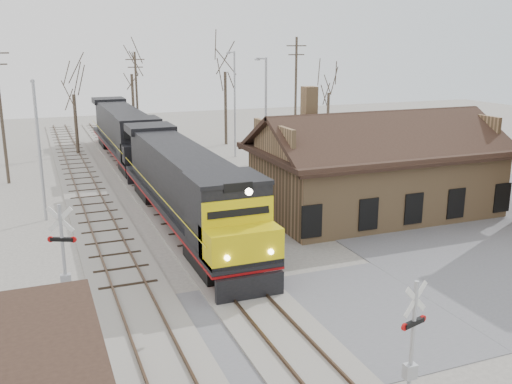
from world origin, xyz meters
TOP-DOWN VIEW (x-y plane):
  - ground at (0.00, 0.00)m, footprint 140.00×140.00m
  - road at (0.00, 0.00)m, footprint 60.00×9.00m
  - track_main at (0.00, 15.00)m, footprint 3.40×90.00m
  - track_siding at (-4.50, 15.00)m, footprint 3.40×90.00m
  - depot at (11.99, 12.00)m, footprint 15.20×9.31m
  - locomotive_lead at (0.00, 12.85)m, footprint 3.22×21.58m
  - locomotive_trailing at (0.00, 34.71)m, footprint 3.22×21.58m
  - crossbuck_near at (2.12, -5.23)m, footprint 1.06×0.38m
  - crossbuck_far at (-7.10, 5.50)m, footprint 1.13×0.57m
  - streetlight_a at (-7.52, 17.96)m, footprint 0.25×2.04m
  - streetlight_b at (8.32, 21.27)m, footprint 0.25×2.04m
  - streetlight_c at (9.90, 32.58)m, footprint 0.25×2.04m
  - utility_pole_a at (-9.85, 28.85)m, footprint 2.00×0.24m
  - utility_pole_b at (2.98, 44.38)m, footprint 2.00×0.24m
  - utility_pole_c at (15.60, 31.35)m, footprint 2.00×0.24m
  - tree_b at (-3.86, 39.05)m, footprint 3.84×3.84m
  - tree_c at (3.19, 48.18)m, footprint 4.70×4.70m
  - tree_d at (11.28, 39.25)m, footprint 5.04×5.04m
  - tree_e at (22.63, 37.74)m, footprint 3.45×3.45m

SIDE VIEW (x-z plane):
  - ground at x=0.00m, z-range 0.00..0.00m
  - road at x=0.00m, z-range 0.00..0.03m
  - track_main at x=0.00m, z-range -0.05..0.19m
  - track_siding at x=-4.50m, z-range -0.05..0.19m
  - crossbuck_near at x=2.12m, z-range -0.10..3.69m
  - crossbuck_far at x=-7.10m, z-range -0.14..4.07m
  - depot at x=11.99m, z-range -1.54..6.36m
  - locomotive_trailing at x=0.00m, z-range 0.25..4.79m
  - locomotive_lead at x=0.00m, z-range 0.12..4.92m
  - streetlight_a at x=-7.52m, z-range 0.53..8.95m
  - utility_pole_b at x=2.98m, z-range 0.22..9.78m
  - streetlight_b at x=8.32m, z-range 0.54..9.98m
  - streetlight_c at x=9.90m, z-range 0.54..10.26m
  - utility_pole_a at x=-9.85m, z-range 0.23..10.77m
  - utility_pole_c at x=15.60m, z-range 0.23..11.22m
  - tree_e at x=22.63m, z-range 1.78..10.24m
  - tree_b at x=-3.86m, z-range 1.99..11.38m
  - tree_c at x=3.19m, z-range 2.45..13.97m
  - tree_d at x=11.28m, z-range 2.63..14.99m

